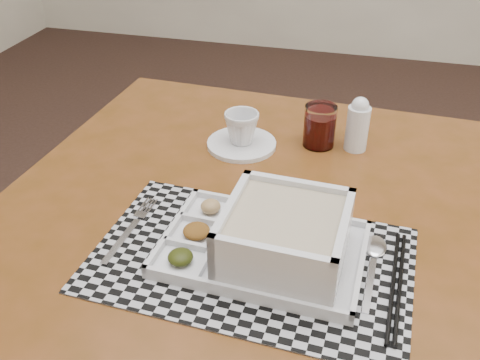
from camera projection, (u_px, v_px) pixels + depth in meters
name	position (u px, v px, depth m)	size (l,w,h in m)	color
floor	(319.00, 329.00, 1.69)	(5.00, 5.00, 0.00)	#2F1F17
dining_table	(265.00, 245.00, 1.00)	(1.04, 1.04, 0.74)	#4D2E0E
placemat	(251.00, 259.00, 0.85)	(0.50, 0.31, 0.00)	#A1A2A9
serving_tray	(277.00, 241.00, 0.83)	(0.33, 0.24, 0.10)	silver
fork	(131.00, 228.00, 0.92)	(0.03, 0.19, 0.00)	silver
spoon	(375.00, 252.00, 0.86)	(0.04, 0.18, 0.01)	silver
chopsticks	(396.00, 284.00, 0.80)	(0.03, 0.24, 0.01)	black
saucer	(242.00, 144.00, 1.16)	(0.15, 0.15, 0.01)	silver
cup	(242.00, 128.00, 1.14)	(0.07, 0.07, 0.07)	silver
juice_glass	(320.00, 128.00, 1.14)	(0.07, 0.07, 0.09)	white
creamer_bottle	(358.00, 125.00, 1.12)	(0.05, 0.05, 0.12)	silver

